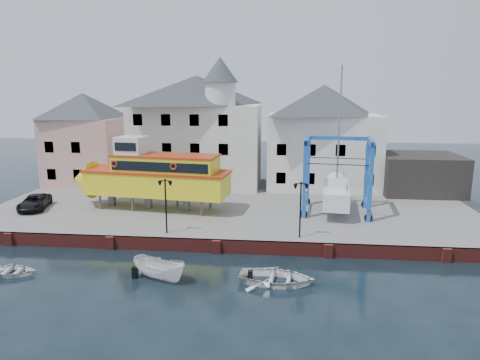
# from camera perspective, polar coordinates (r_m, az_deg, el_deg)

# --- Properties ---
(ground) EXTENTS (140.00, 140.00, 0.00)m
(ground) POSITION_cam_1_polar(r_m,az_deg,el_deg) (31.60, -3.13, -9.71)
(ground) COLOR black
(ground) RESTS_ON ground
(hardstanding) EXTENTS (44.00, 22.00, 1.00)m
(hardstanding) POSITION_cam_1_polar(r_m,az_deg,el_deg) (41.79, -0.81, -3.54)
(hardstanding) COLOR slate
(hardstanding) RESTS_ON ground
(quay_wall) EXTENTS (44.00, 0.47, 1.00)m
(quay_wall) POSITION_cam_1_polar(r_m,az_deg,el_deg) (31.52, -3.11, -8.80)
(quay_wall) COLOR maroon
(quay_wall) RESTS_ON ground
(building_pink) EXTENTS (8.00, 7.00, 10.30)m
(building_pink) POSITION_cam_1_polar(r_m,az_deg,el_deg) (52.47, -19.91, 5.20)
(building_pink) COLOR #DCA495
(building_pink) RESTS_ON hardstanding
(building_white_main) EXTENTS (14.00, 8.30, 14.00)m
(building_white_main) POSITION_cam_1_polar(r_m,az_deg,el_deg) (48.54, -5.58, 6.78)
(building_white_main) COLOR silver
(building_white_main) RESTS_ON hardstanding
(building_white_right) EXTENTS (12.00, 8.00, 11.20)m
(building_white_right) POSITION_cam_1_polar(r_m,az_deg,el_deg) (48.46, 10.96, 5.73)
(building_white_right) COLOR silver
(building_white_right) RESTS_ON hardstanding
(shed_dark) EXTENTS (8.00, 7.00, 4.00)m
(shed_dark) POSITION_cam_1_polar(r_m,az_deg,el_deg) (48.96, 22.73, 0.82)
(shed_dark) COLOR black
(shed_dark) RESTS_ON hardstanding
(lamp_post_left) EXTENTS (1.12, 0.32, 4.20)m
(lamp_post_left) POSITION_cam_1_polar(r_m,az_deg,el_deg) (32.30, -9.92, -1.63)
(lamp_post_left) COLOR black
(lamp_post_left) RESTS_ON hardstanding
(lamp_post_right) EXTENTS (1.12, 0.32, 4.20)m
(lamp_post_right) POSITION_cam_1_polar(r_m,az_deg,el_deg) (31.15, 8.11, -2.07)
(lamp_post_right) COLOR black
(lamp_post_right) RESTS_ON hardstanding
(tour_boat) EXTENTS (15.38, 5.50, 6.55)m
(tour_boat) POSITION_cam_1_polar(r_m,az_deg,el_deg) (39.50, -12.21, 0.63)
(tour_boat) COLOR #59595E
(tour_boat) RESTS_ON hardstanding
(travel_lift) EXTENTS (6.41, 8.59, 12.70)m
(travel_lift) POSITION_cam_1_polar(r_m,az_deg,el_deg) (39.11, 12.73, -0.95)
(travel_lift) COLOR #205AA1
(travel_lift) RESTS_ON hardstanding
(van) EXTENTS (3.27, 5.01, 1.28)m
(van) POSITION_cam_1_polar(r_m,az_deg,el_deg) (43.21, -25.72, -2.67)
(van) COLOR black
(van) RESTS_ON hardstanding
(motorboat_a) EXTENTS (4.20, 2.95, 1.52)m
(motorboat_a) POSITION_cam_1_polar(r_m,az_deg,el_deg) (28.03, -10.65, -12.83)
(motorboat_a) COLOR white
(motorboat_a) RESTS_ON ground
(motorboat_b) EXTENTS (5.03, 3.84, 0.97)m
(motorboat_b) POSITION_cam_1_polar(r_m,az_deg,el_deg) (27.12, 4.85, -13.54)
(motorboat_b) COLOR white
(motorboat_b) RESTS_ON ground
(motorboat_d) EXTENTS (3.57, 2.65, 0.71)m
(motorboat_d) POSITION_cam_1_polar(r_m,az_deg,el_deg) (31.84, -28.34, -11.02)
(motorboat_d) COLOR white
(motorboat_d) RESTS_ON ground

